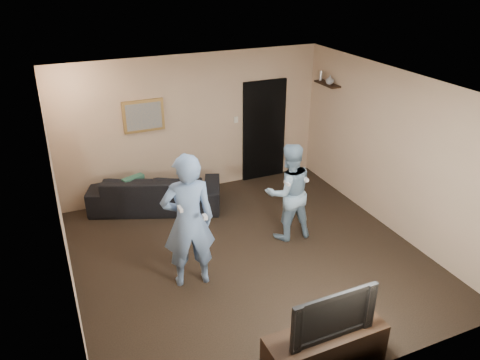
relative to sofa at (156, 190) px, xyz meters
name	(u,v)px	position (x,y,z in m)	size (l,w,h in m)	color
ground	(249,256)	(0.89, -2.06, -0.33)	(5.00, 5.00, 0.00)	black
ceiling	(250,87)	(0.89, -2.06, 2.27)	(5.00, 5.00, 0.04)	silver
wall_back	(193,125)	(0.89, 0.44, 0.97)	(5.00, 0.04, 2.60)	tan
wall_front	(357,282)	(0.89, -4.56, 0.97)	(5.00, 0.04, 2.60)	tan
wall_left	(61,214)	(-1.61, -2.06, 0.97)	(0.04, 5.00, 2.60)	tan
wall_right	(392,152)	(3.39, -2.06, 0.97)	(0.04, 5.00, 2.60)	tan
sofa	(156,190)	(0.00, 0.00, 0.00)	(2.28, 0.89, 0.67)	black
throw_pillow	(134,187)	(-0.37, 0.00, 0.15)	(0.39, 0.12, 0.39)	#184A3B
painting_frame	(144,116)	(-0.01, 0.41, 1.27)	(0.72, 0.05, 0.57)	olive
painting_canvas	(144,116)	(-0.01, 0.39, 1.27)	(0.62, 0.01, 0.47)	slate
doorway	(264,130)	(2.34, 0.41, 0.67)	(0.90, 0.06, 2.00)	black
light_switch	(236,120)	(1.74, 0.41, 0.97)	(0.08, 0.02, 0.12)	silver
wall_shelf	(327,84)	(3.28, -0.26, 1.66)	(0.20, 0.60, 0.03)	black
shelf_vase	(330,80)	(3.28, -0.33, 1.75)	(0.15, 0.15, 0.16)	#9D9DA2
shelf_figurine	(321,76)	(3.28, -0.03, 1.76)	(0.06, 0.06, 0.18)	silver
tv_console	(325,349)	(0.78, -4.32, -0.08)	(1.36, 0.44, 0.49)	black
television	(329,311)	(0.78, -4.32, 0.45)	(1.00, 0.13, 0.58)	black
wii_player_left	(188,221)	(-0.09, -2.29, 0.63)	(0.76, 0.57, 1.93)	#6C8DBC
wii_player_right	(289,192)	(1.70, -1.78, 0.46)	(0.81, 0.65, 1.59)	#84A7C1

